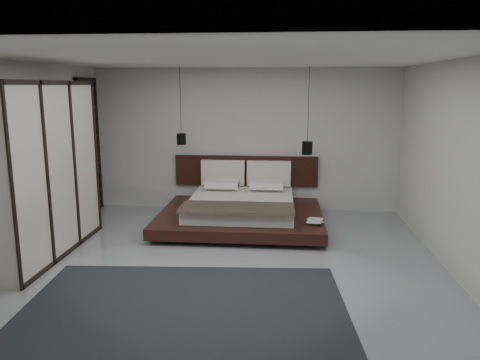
# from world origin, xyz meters

# --- Properties ---
(floor) EXTENTS (6.00, 6.00, 0.00)m
(floor) POSITION_xyz_m (0.00, 0.00, 0.00)
(floor) COLOR gray
(floor) RESTS_ON ground
(ceiling) EXTENTS (6.00, 6.00, 0.00)m
(ceiling) POSITION_xyz_m (0.00, 0.00, 2.80)
(ceiling) COLOR white
(ceiling) RESTS_ON wall_back
(wall_back) EXTENTS (6.00, 0.00, 6.00)m
(wall_back) POSITION_xyz_m (0.00, 3.00, 1.40)
(wall_back) COLOR #B8B8B6
(wall_back) RESTS_ON floor
(wall_front) EXTENTS (6.00, 0.00, 6.00)m
(wall_front) POSITION_xyz_m (0.00, -3.00, 1.40)
(wall_front) COLOR #B8B8B6
(wall_front) RESTS_ON floor
(wall_left) EXTENTS (0.00, 6.00, 6.00)m
(wall_left) POSITION_xyz_m (-3.00, 0.00, 1.40)
(wall_left) COLOR #B8B8B6
(wall_left) RESTS_ON floor
(wall_right) EXTENTS (0.00, 6.00, 6.00)m
(wall_right) POSITION_xyz_m (3.00, 0.00, 1.40)
(wall_right) COLOR #B8B8B6
(wall_right) RESTS_ON floor
(lattice_screen) EXTENTS (0.05, 0.90, 2.60)m
(lattice_screen) POSITION_xyz_m (-2.95, 2.45, 1.30)
(lattice_screen) COLOR black
(lattice_screen) RESTS_ON floor
(bed) EXTENTS (2.84, 2.42, 1.09)m
(bed) POSITION_xyz_m (0.04, 1.91, 0.29)
(bed) COLOR black
(bed) RESTS_ON floor
(book_lower) EXTENTS (0.28, 0.33, 0.03)m
(book_lower) POSITION_xyz_m (1.20, 1.24, 0.28)
(book_lower) COLOR #99724C
(book_lower) RESTS_ON bed
(book_upper) EXTENTS (0.30, 0.36, 0.02)m
(book_upper) POSITION_xyz_m (1.18, 1.21, 0.30)
(book_upper) COLOR #99724C
(book_upper) RESTS_ON book_lower
(pendant_left) EXTENTS (0.17, 0.17, 1.42)m
(pendant_left) POSITION_xyz_m (-1.13, 2.36, 1.49)
(pendant_left) COLOR black
(pendant_left) RESTS_ON ceiling
(pendant_right) EXTENTS (0.19, 0.19, 1.58)m
(pendant_right) POSITION_xyz_m (1.20, 2.36, 1.34)
(pendant_right) COLOR black
(pendant_right) RESTS_ON ceiling
(wardrobe) EXTENTS (0.61, 2.58, 2.53)m
(wardrobe) POSITION_xyz_m (-2.70, 0.14, 1.26)
(wardrobe) COLOR beige
(wardrobe) RESTS_ON floor
(rug) EXTENTS (3.78, 2.81, 0.02)m
(rug) POSITION_xyz_m (-0.31, -1.52, 0.01)
(rug) COLOR black
(rug) RESTS_ON floor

